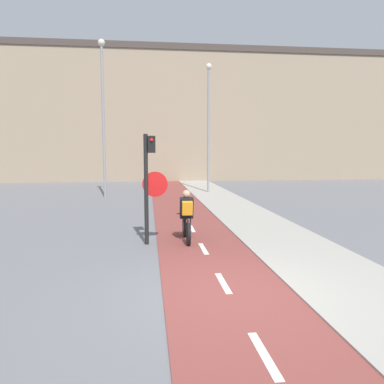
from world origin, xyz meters
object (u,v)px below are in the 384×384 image
at_px(street_lamp_sidewalk, 209,116).
at_px(traffic_light_pole, 149,176).
at_px(street_lamp_far, 103,105).
at_px(cyclist_near, 187,217).

bearing_deg(street_lamp_sidewalk, traffic_light_pole, -106.30).
xyz_separation_m(street_lamp_far, cyclist_near, (3.33, -10.34, -4.22)).
relative_size(street_lamp_far, street_lamp_sidewalk, 1.09).
distance_m(traffic_light_pole, street_lamp_sidewalk, 12.96).
bearing_deg(cyclist_near, street_lamp_sidewalk, 77.98).
bearing_deg(street_lamp_sidewalk, cyclist_near, -102.02).
xyz_separation_m(traffic_light_pole, cyclist_near, (1.00, 0.18, -1.13)).
bearing_deg(street_lamp_sidewalk, street_lamp_far, -164.37).
bearing_deg(street_lamp_far, street_lamp_sidewalk, 15.63).
xyz_separation_m(traffic_light_pole, street_lamp_sidewalk, (3.56, 12.16, 2.73)).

